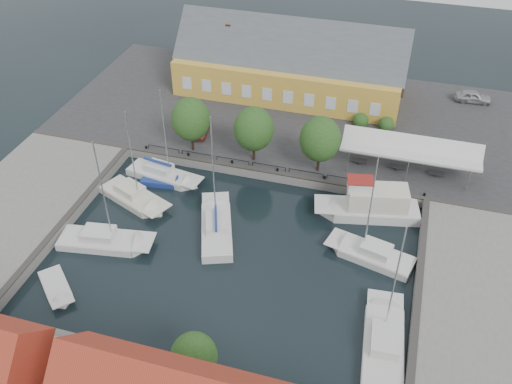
% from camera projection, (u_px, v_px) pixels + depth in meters
% --- Properties ---
extents(ground, '(140.00, 140.00, 0.00)m').
position_uv_depth(ground, '(238.00, 243.00, 52.56)').
color(ground, black).
rests_on(ground, ground).
extents(north_quay, '(56.00, 26.00, 1.00)m').
position_uv_depth(north_quay, '(295.00, 116.00, 69.66)').
color(north_quay, '#2D2D30').
rests_on(north_quay, ground).
extents(west_quay, '(12.00, 24.00, 1.00)m').
position_uv_depth(west_quay, '(17.00, 209.00, 55.62)').
color(west_quay, slate).
rests_on(west_quay, ground).
extents(east_quay, '(12.00, 24.00, 1.00)m').
position_uv_depth(east_quay, '(490.00, 308.00, 45.86)').
color(east_quay, slate).
rests_on(east_quay, ground).
extents(quay_edge_fittings, '(56.00, 24.72, 0.40)m').
position_uv_depth(quay_edge_fittings, '(253.00, 203.00, 55.50)').
color(quay_edge_fittings, '#383533').
rests_on(quay_edge_fittings, north_quay).
extents(warehouse, '(28.56, 14.00, 9.55)m').
position_uv_depth(warehouse, '(286.00, 66.00, 71.87)').
color(warehouse, gold).
rests_on(warehouse, north_quay).
extents(tent_canopy, '(14.00, 4.00, 2.83)m').
position_uv_depth(tent_canopy, '(411.00, 150.00, 58.16)').
color(tent_canopy, silver).
rests_on(tent_canopy, north_quay).
extents(quay_trees, '(18.20, 4.20, 6.30)m').
position_uv_depth(quay_trees, '(254.00, 129.00, 59.09)').
color(quay_trees, black).
rests_on(quay_trees, north_quay).
extents(car_silver, '(4.50, 2.04, 1.50)m').
position_uv_depth(car_silver, '(473.00, 97.00, 71.04)').
color(car_silver, '#ABACB2').
rests_on(car_silver, north_quay).
extents(car_red, '(1.94, 4.11, 1.30)m').
position_uv_depth(car_red, '(202.00, 129.00, 65.26)').
color(car_red, '#571814').
rests_on(car_red, north_quay).
extents(center_sailboat, '(5.72, 9.41, 12.56)m').
position_uv_depth(center_sailboat, '(217.00, 229.00, 53.60)').
color(center_sailboat, silver).
rests_on(center_sailboat, ground).
extents(trawler, '(10.53, 5.06, 5.00)m').
position_uv_depth(trawler, '(371.00, 207.00, 55.16)').
color(trawler, silver).
rests_on(trawler, ground).
extents(east_boat_a, '(8.30, 4.52, 11.35)m').
position_uv_depth(east_boat_a, '(372.00, 256.00, 50.88)').
color(east_boat_a, silver).
rests_on(east_boat_a, ground).
extents(east_boat_c, '(3.70, 9.62, 11.89)m').
position_uv_depth(east_boat_c, '(383.00, 344.00, 43.39)').
color(east_boat_c, silver).
rests_on(east_boat_c, ground).
extents(west_boat_a, '(8.70, 3.71, 11.23)m').
position_uv_depth(west_boat_a, '(163.00, 176.00, 60.36)').
color(west_boat_a, silver).
rests_on(west_boat_a, ground).
extents(west_boat_b, '(8.47, 5.70, 11.12)m').
position_uv_depth(west_boat_b, '(134.00, 198.00, 57.40)').
color(west_boat_b, beige).
rests_on(west_boat_b, ground).
extents(west_boat_c, '(9.14, 4.14, 11.89)m').
position_uv_depth(west_boat_c, '(104.00, 242.00, 52.31)').
color(west_boat_c, silver).
rests_on(west_boat_c, ground).
extents(launch_sw, '(4.88, 4.74, 0.98)m').
position_uv_depth(launch_sw, '(57.00, 289.00, 48.01)').
color(launch_sw, silver).
rests_on(launch_sw, ground).
extents(launch_nw, '(4.88, 2.38, 0.88)m').
position_uv_depth(launch_nw, '(163.00, 182.00, 59.81)').
color(launch_nw, navy).
rests_on(launch_nw, ground).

